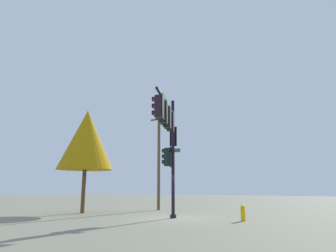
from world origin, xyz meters
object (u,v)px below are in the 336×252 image
object	(u,v)px
utility_pole	(159,157)
tree_near	(86,140)
signal_pole_assembly	(168,132)
fire_hydrant	(243,213)

from	to	relation	value
utility_pole	tree_near	bearing A→B (deg)	-32.03
signal_pole_assembly	tree_near	distance (m)	7.82
signal_pole_assembly	utility_pole	xyz separation A→B (m)	(-6.92, -4.37, -0.60)
utility_pole	tree_near	distance (m)	6.21
fire_hydrant	tree_near	world-z (taller)	tree_near
signal_pole_assembly	fire_hydrant	xyz separation A→B (m)	(-1.65, 3.66, -4.43)
signal_pole_assembly	utility_pole	world-z (taller)	utility_pole
fire_hydrant	tree_near	size ratio (longest dim) A/B	0.11
signal_pole_assembly	tree_near	size ratio (longest dim) A/B	0.96
fire_hydrant	utility_pole	bearing A→B (deg)	-123.27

